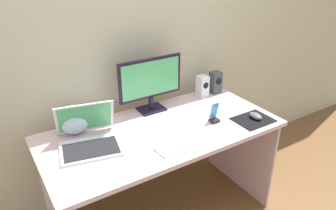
# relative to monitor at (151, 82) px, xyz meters

# --- Properties ---
(wall_back) EXTENTS (6.00, 0.04, 2.50)m
(wall_back) POSITION_rel_monitor_xyz_m (-0.08, 0.19, 0.31)
(wall_back) COLOR #B8B28E
(wall_back) RESTS_ON ground_plane
(desk) EXTENTS (1.49, 0.71, 0.73)m
(desk) POSITION_rel_monitor_xyz_m (-0.08, -0.27, -0.35)
(desk) COLOR beige
(desk) RESTS_ON ground_plane
(monitor) EXTENTS (0.46, 0.14, 0.37)m
(monitor) POSITION_rel_monitor_xyz_m (0.00, 0.00, 0.00)
(monitor) COLOR black
(monitor) RESTS_ON desk
(speaker_right) EXTENTS (0.08, 0.08, 0.17)m
(speaker_right) POSITION_rel_monitor_xyz_m (0.57, -0.00, -0.12)
(speaker_right) COLOR #384346
(speaker_right) RESTS_ON desk
(speaker_near_monitor) EXTENTS (0.07, 0.08, 0.16)m
(speaker_near_monitor) POSITION_rel_monitor_xyz_m (0.44, -0.00, -0.13)
(speaker_near_monitor) COLOR silver
(speaker_near_monitor) RESTS_ON desk
(laptop) EXTENTS (0.40, 0.40, 0.23)m
(laptop) POSITION_rel_monitor_xyz_m (-0.52, -0.20, -0.16)
(laptop) COLOR silver
(laptop) RESTS_ON desk
(fishbowl) EXTENTS (0.18, 0.18, 0.18)m
(fishbowl) POSITION_rel_monitor_xyz_m (-0.54, -0.01, -0.12)
(fishbowl) COLOR silver
(fishbowl) RESTS_ON desk
(keyboard_external) EXTENTS (0.42, 0.14, 0.01)m
(keyboard_external) POSITION_rel_monitor_xyz_m (-0.02, -0.48, -0.20)
(keyboard_external) COLOR white
(keyboard_external) RESTS_ON desk
(mousepad) EXTENTS (0.25, 0.20, 0.00)m
(mousepad) POSITION_rel_monitor_xyz_m (0.49, -0.49, -0.21)
(mousepad) COLOR black
(mousepad) RESTS_ON desk
(mouse) EXTENTS (0.06, 0.10, 0.04)m
(mouse) POSITION_rel_monitor_xyz_m (0.52, -0.48, -0.19)
(mouse) COLOR #565551
(mouse) RESTS_ON mousepad
(phone_in_dock) EXTENTS (0.06, 0.05, 0.14)m
(phone_in_dock) POSITION_rel_monitor_xyz_m (0.26, -0.36, -0.16)
(phone_in_dock) COLOR black
(phone_in_dock) RESTS_ON desk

